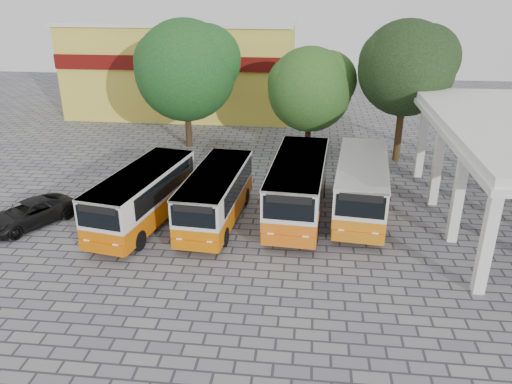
# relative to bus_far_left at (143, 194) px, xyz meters

# --- Properties ---
(ground) EXTENTS (90.00, 90.00, 0.00)m
(ground) POSITION_rel_bus_far_left_xyz_m (7.38, -1.96, -1.63)
(ground) COLOR slate
(ground) RESTS_ON ground
(terminal_shelter) EXTENTS (6.80, 15.80, 5.40)m
(terminal_shelter) POSITION_rel_bus_far_left_xyz_m (17.88, 2.04, 3.28)
(terminal_shelter) COLOR silver
(terminal_shelter) RESTS_ON ground
(shophouse_block) EXTENTS (20.40, 10.40, 8.30)m
(shophouse_block) POSITION_rel_bus_far_left_xyz_m (-3.62, 24.03, 2.53)
(shophouse_block) COLOR gold
(shophouse_block) RESTS_ON ground
(bus_far_left) EXTENTS (3.73, 8.15, 2.82)m
(bus_far_left) POSITION_rel_bus_far_left_xyz_m (0.00, 0.00, 0.00)
(bus_far_left) COLOR #C25700
(bus_far_left) RESTS_ON ground
(bus_centre_left) EXTENTS (2.87, 7.71, 2.72)m
(bus_centre_left) POSITION_rel_bus_far_left_xyz_m (3.62, 0.62, -0.05)
(bus_centre_left) COLOR #C05B00
(bus_centre_left) RESTS_ON ground
(bus_centre_right) EXTENTS (3.18, 8.70, 3.08)m
(bus_centre_right) POSITION_rel_bus_far_left_xyz_m (7.75, 1.86, 0.15)
(bus_centre_right) COLOR #C9590B
(bus_centre_right) RESTS_ON ground
(bus_far_right) EXTENTS (3.33, 8.45, 2.97)m
(bus_far_right) POSITION_rel_bus_far_left_xyz_m (11.05, 2.45, 0.09)
(bus_far_right) COLOR #C4690C
(bus_far_right) RESTS_ON ground
(tree_left) EXTENTS (7.57, 7.21, 9.24)m
(tree_left) POSITION_rel_bus_far_left_xyz_m (-0.68, 13.02, 4.25)
(tree_left) COLOR #3C2A19
(tree_left) RESTS_ON ground
(tree_middle) EXTENTS (6.19, 5.90, 7.49)m
(tree_middle) POSITION_rel_bus_far_left_xyz_m (8.18, 12.77, 3.11)
(tree_middle) COLOR #301F11
(tree_middle) RESTS_ON ground
(tree_right) EXTENTS (6.53, 6.21, 9.42)m
(tree_right) POSITION_rel_bus_far_left_xyz_m (14.35, 11.52, 4.88)
(tree_right) COLOR #463118
(tree_right) RESTS_ON ground
(parked_car) EXTENTS (4.15, 4.99, 1.27)m
(parked_car) POSITION_rel_bus_far_left_xyz_m (-5.80, -0.81, -1.00)
(parked_car) COLOR black
(parked_car) RESTS_ON ground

